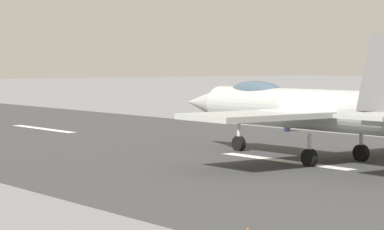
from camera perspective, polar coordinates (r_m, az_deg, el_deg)
ground_plane at (r=37.16m, az=7.08°, el=-3.26°), size 400.00×400.00×0.00m
runway_strip at (r=37.15m, az=7.10°, el=-3.25°), size 240.00×26.00×0.02m
fighter_jet at (r=38.04m, az=7.90°, el=0.50°), size 16.93×13.75×5.59m
crew_person at (r=54.01m, az=6.51°, el=-0.25°), size 0.45×0.64×1.69m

